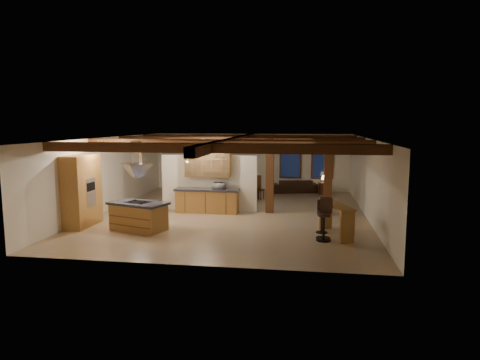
% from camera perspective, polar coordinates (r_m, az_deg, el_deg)
% --- Properties ---
extents(ground, '(12.00, 12.00, 0.00)m').
position_cam_1_polar(ground, '(16.42, -1.07, -4.54)').
color(ground, tan).
rests_on(ground, ground).
extents(room_walls, '(12.00, 12.00, 12.00)m').
position_cam_1_polar(room_walls, '(16.13, -1.09, 1.65)').
color(room_walls, silver).
rests_on(room_walls, ground).
extents(ceiling_beams, '(10.00, 12.00, 0.28)m').
position_cam_1_polar(ceiling_beams, '(16.06, -1.10, 5.12)').
color(ceiling_beams, '#412010').
rests_on(ceiling_beams, room_walls).
extents(timber_posts, '(2.50, 0.30, 2.90)m').
position_cam_1_polar(timber_posts, '(16.41, 7.85, 1.62)').
color(timber_posts, '#412010').
rests_on(timber_posts, ground).
extents(partition_wall, '(3.80, 0.18, 2.20)m').
position_cam_1_polar(partition_wall, '(16.90, -4.14, -0.42)').
color(partition_wall, silver).
rests_on(partition_wall, ground).
extents(pantry_cabinet, '(0.67, 1.60, 2.40)m').
position_cam_1_polar(pantry_cabinet, '(15.30, -20.31, -1.36)').
color(pantry_cabinet, '#A98136').
rests_on(pantry_cabinet, ground).
extents(back_counter, '(2.50, 0.66, 0.94)m').
position_cam_1_polar(back_counter, '(16.62, -4.42, -2.74)').
color(back_counter, '#A98136').
rests_on(back_counter, ground).
extents(upper_display_cabinet, '(1.80, 0.36, 0.95)m').
position_cam_1_polar(upper_display_cabinet, '(16.63, -4.31, 2.05)').
color(upper_display_cabinet, '#A98136').
rests_on(upper_display_cabinet, partition_wall).
extents(range_hood, '(1.10, 1.10, 1.40)m').
position_cam_1_polar(range_hood, '(14.13, -13.54, 0.57)').
color(range_hood, silver).
rests_on(range_hood, room_walls).
extents(back_windows, '(2.70, 0.07, 1.70)m').
position_cam_1_polar(back_windows, '(21.84, 8.84, 2.41)').
color(back_windows, '#412010').
rests_on(back_windows, room_walls).
extents(framed_art, '(0.65, 0.05, 0.85)m').
position_cam_1_polar(framed_art, '(22.22, -2.32, 3.10)').
color(framed_art, '#412010').
rests_on(framed_art, room_walls).
extents(recessed_cans, '(3.16, 2.46, 0.03)m').
position_cam_1_polar(recessed_cans, '(14.85, -12.11, 5.17)').
color(recessed_cans, silver).
rests_on(recessed_cans, room_walls).
extents(kitchen_island, '(2.09, 1.53, 0.93)m').
position_cam_1_polar(kitchen_island, '(14.34, -13.38, -4.65)').
color(kitchen_island, '#A98136').
rests_on(kitchen_island, ground).
extents(dining_table, '(1.85, 1.34, 0.59)m').
position_cam_1_polar(dining_table, '(19.27, -0.04, -1.82)').
color(dining_table, '#421C10').
rests_on(dining_table, ground).
extents(sofa, '(2.34, 1.37, 0.64)m').
position_cam_1_polar(sofa, '(21.55, 7.26, -0.79)').
color(sofa, black).
rests_on(sofa, ground).
extents(microwave, '(0.51, 0.41, 0.25)m').
position_cam_1_polar(microwave, '(16.43, -2.80, -0.78)').
color(microwave, silver).
rests_on(microwave, back_counter).
extents(bar_counter, '(1.05, 1.95, 0.99)m').
position_cam_1_polar(bar_counter, '(13.52, 12.66, -4.50)').
color(bar_counter, '#A98136').
rests_on(bar_counter, ground).
extents(side_table, '(0.54, 0.54, 0.58)m').
position_cam_1_polar(side_table, '(21.17, 11.14, -1.11)').
color(side_table, '#412010').
rests_on(side_table, ground).
extents(table_lamp, '(0.29, 0.29, 0.34)m').
position_cam_1_polar(table_lamp, '(21.10, 11.18, 0.32)').
color(table_lamp, black).
rests_on(table_lamp, side_table).
extents(bar_stool_a, '(0.47, 0.48, 1.25)m').
position_cam_1_polar(bar_stool_a, '(12.92, 11.20, -5.19)').
color(bar_stool_a, black).
rests_on(bar_stool_a, ground).
extents(bar_stool_b, '(0.46, 0.48, 1.23)m').
position_cam_1_polar(bar_stool_b, '(13.16, 11.16, -4.99)').
color(bar_stool_b, black).
rests_on(bar_stool_b, ground).
extents(bar_stool_c, '(0.36, 0.36, 1.04)m').
position_cam_1_polar(bar_stool_c, '(13.84, 10.87, -4.77)').
color(bar_stool_c, black).
rests_on(bar_stool_c, ground).
extents(dining_chairs, '(2.17, 2.17, 1.12)m').
position_cam_1_polar(dining_chairs, '(19.23, -0.04, -1.01)').
color(dining_chairs, '#412010').
rests_on(dining_chairs, ground).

